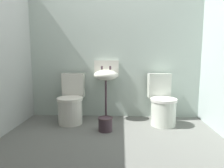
% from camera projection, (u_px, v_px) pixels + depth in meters
% --- Properties ---
extents(ground_plane, '(3.33, 2.71, 0.08)m').
position_uv_depth(ground_plane, '(111.00, 147.00, 2.50)').
color(ground_plane, '#61635E').
extents(wall_back, '(3.33, 0.10, 2.31)m').
position_uv_depth(wall_back, '(115.00, 51.00, 3.53)').
color(wall_back, '#ADBFB2').
rests_on(wall_back, ground).
extents(toilet_left, '(0.41, 0.60, 0.78)m').
position_uv_depth(toilet_left, '(71.00, 103.00, 3.28)').
color(toilet_left, silver).
rests_on(toilet_left, ground).
extents(toilet_right, '(0.43, 0.62, 0.78)m').
position_uv_depth(toilet_right, '(162.00, 104.00, 3.21)').
color(toilet_right, silver).
rests_on(toilet_right, ground).
extents(sink, '(0.42, 0.35, 0.99)m').
position_uv_depth(sink, '(106.00, 75.00, 3.38)').
color(sink, '#3F2F37').
rests_on(sink, ground).
extents(bucket, '(0.22, 0.22, 0.20)m').
position_uv_depth(bucket, '(105.00, 124.00, 2.91)').
color(bucket, '#3F2F37').
rests_on(bucket, ground).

